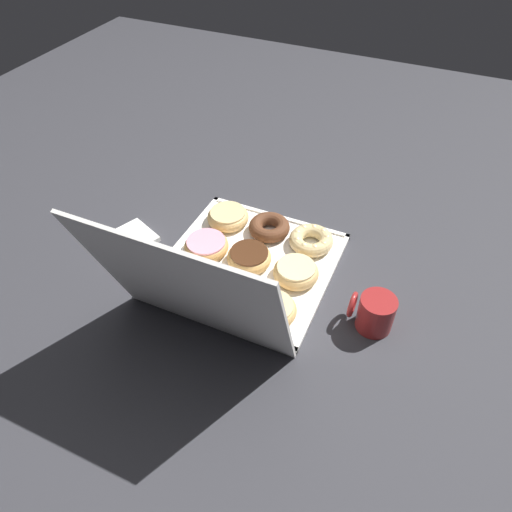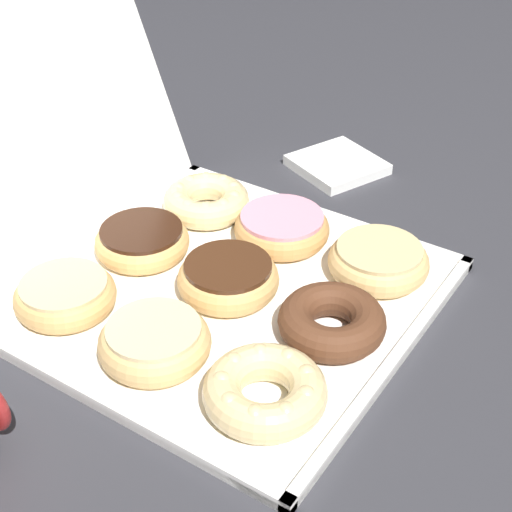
{
  "view_description": "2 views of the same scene",
  "coord_description": "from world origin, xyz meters",
  "views": [
    {
      "loc": [
        -0.37,
        0.79,
        0.88
      ],
      "look_at": [
        -0.01,
        -0.01,
        0.03
      ],
      "focal_mm": 33.16,
      "sensor_mm": 36.0,
      "label": 1
    },
    {
      "loc": [
        -0.55,
        -0.4,
        0.55
      ],
      "look_at": [
        0.05,
        -0.01,
        0.04
      ],
      "focal_mm": 53.58,
      "sensor_mm": 36.0,
      "label": 2
    }
  ],
  "objects": [
    {
      "name": "cruller_donut_8",
      "position": [
        0.12,
        0.12,
        0.03
      ],
      "size": [
        0.11,
        0.11,
        0.04
      ],
      "color": "#EACC8C",
      "rests_on": "donut_box"
    },
    {
      "name": "glazed_ring_donut_2",
      "position": [
        0.12,
        -0.13,
        0.03
      ],
      "size": [
        0.12,
        0.12,
        0.04
      ],
      "color": "#E5B770",
      "rests_on": "donut_box"
    },
    {
      "name": "glazed_ring_donut_3",
      "position": [
        -0.13,
        -0.0,
        0.03
      ],
      "size": [
        0.12,
        0.12,
        0.04
      ],
      "color": "#E5B770",
      "rests_on": "donut_box"
    },
    {
      "name": "pink_frosted_donut_5",
      "position": [
        0.12,
        0.01,
        0.03
      ],
      "size": [
        0.12,
        0.12,
        0.04
      ],
      "color": "tan",
      "rests_on": "donut_box"
    },
    {
      "name": "glazed_ring_donut_6",
      "position": [
        -0.12,
        0.13,
        0.03
      ],
      "size": [
        0.11,
        0.11,
        0.04
      ],
      "color": "tan",
      "rests_on": "donut_box"
    },
    {
      "name": "donut_box",
      "position": [
        0.0,
        0.0,
        0.01
      ],
      "size": [
        0.42,
        0.42,
        0.01
      ],
      "color": "white",
      "rests_on": "ground"
    },
    {
      "name": "box_lid_open",
      "position": [
        0.0,
        0.28,
        0.19
      ],
      "size": [
        0.42,
        0.14,
        0.37
      ],
      "primitive_type": "cube",
      "rotation": [
        1.22,
        0.0,
        0.0
      ],
      "color": "white",
      "rests_on": "ground"
    },
    {
      "name": "chocolate_cake_ring_donut_1",
      "position": [
        -0.0,
        -0.13,
        0.03
      ],
      "size": [
        0.11,
        0.11,
        0.04
      ],
      "color": "#59331E",
      "rests_on": "donut_box"
    },
    {
      "name": "cruller_donut_0",
      "position": [
        -0.12,
        -0.13,
        0.03
      ],
      "size": [
        0.12,
        0.12,
        0.04
      ],
      "color": "#EACC8C",
      "rests_on": "donut_box"
    },
    {
      "name": "ground_plane",
      "position": [
        0.0,
        0.0,
        0.0
      ],
      "size": [
        3.0,
        3.0,
        0.0
      ],
      "primitive_type": "plane",
      "color": "#333338"
    },
    {
      "name": "chocolate_frosted_donut_4",
      "position": [
        -0.0,
        0.0,
        0.03
      ],
      "size": [
        0.12,
        0.12,
        0.04
      ],
      "color": "tan",
      "rests_on": "donut_box"
    },
    {
      "name": "chocolate_frosted_donut_7",
      "position": [
        0.01,
        0.13,
        0.03
      ],
      "size": [
        0.11,
        0.11,
        0.04
      ],
      "color": "tan",
      "rests_on": "donut_box"
    },
    {
      "name": "napkin_stack",
      "position": [
        0.34,
        0.04,
        0.01
      ],
      "size": [
        0.15,
        0.15,
        0.02
      ],
      "primitive_type": "cube",
      "rotation": [
        0.0,
        0.0,
        -0.39
      ],
      "color": "white",
      "rests_on": "ground"
    }
  ]
}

